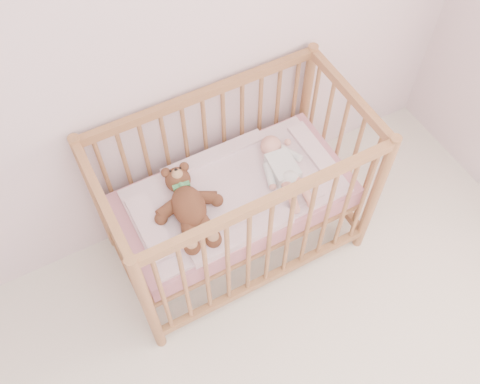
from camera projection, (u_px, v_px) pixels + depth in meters
wall_back at (107, 53)px, 2.23m from camera, size 4.00×0.02×2.70m
crib at (236, 198)px, 2.85m from camera, size 1.36×0.76×1.00m
mattress at (236, 199)px, 2.86m from camera, size 1.22×0.62×0.13m
blanket at (235, 191)px, 2.80m from camera, size 1.10×0.58×0.06m
baby at (283, 166)px, 2.80m from camera, size 0.29×0.53×0.12m
teddy_bear at (189, 206)px, 2.65m from camera, size 0.43×0.57×0.15m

